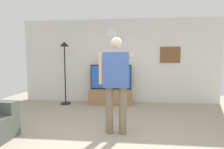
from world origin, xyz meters
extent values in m
plane|color=#9E937F|center=(0.00, 0.00, 0.00)|extent=(8.40, 8.40, 0.00)
cube|color=silver|center=(0.00, 2.95, 1.35)|extent=(6.40, 0.10, 2.70)
cube|color=#997047|center=(-0.24, 2.60, 0.23)|extent=(1.33, 0.50, 0.46)
sphere|color=black|center=(-0.24, 2.33, 0.25)|extent=(0.04, 0.04, 0.04)
cube|color=black|center=(-0.24, 2.65, 0.85)|extent=(1.29, 0.06, 0.77)
cube|color=blue|center=(-0.24, 2.62, 0.85)|extent=(1.23, 0.01, 0.71)
cylinder|color=white|center=(-0.24, 2.89, 2.28)|extent=(0.32, 0.03, 0.32)
cube|color=brown|center=(1.62, 2.90, 1.54)|extent=(0.62, 0.04, 0.51)
cylinder|color=black|center=(-1.66, 2.47, 0.01)|extent=(0.32, 0.32, 0.03)
cylinder|color=black|center=(-1.66, 2.47, 0.92)|extent=(0.04, 0.04, 1.77)
cone|color=black|center=(-1.66, 2.47, 1.87)|extent=(0.28, 0.28, 0.14)
cylinder|color=#7A6B56|center=(-0.06, 0.50, 0.44)|extent=(0.14, 0.14, 0.88)
cylinder|color=#7A6B56|center=(0.19, 0.50, 0.44)|extent=(0.14, 0.14, 0.88)
cube|color=#3F60AD|center=(0.07, 0.50, 1.20)|extent=(0.46, 0.22, 0.63)
sphere|color=beige|center=(0.07, 0.50, 1.68)|extent=(0.21, 0.21, 0.21)
cylinder|color=beige|center=(-0.21, 0.50, 1.22)|extent=(0.09, 0.09, 0.58)
cylinder|color=beige|center=(0.34, 0.79, 1.46)|extent=(0.09, 0.58, 0.09)
cube|color=white|center=(0.34, 1.11, 1.46)|extent=(0.04, 0.12, 0.04)
camera|label=1|loc=(0.26, -2.48, 1.36)|focal=26.33mm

